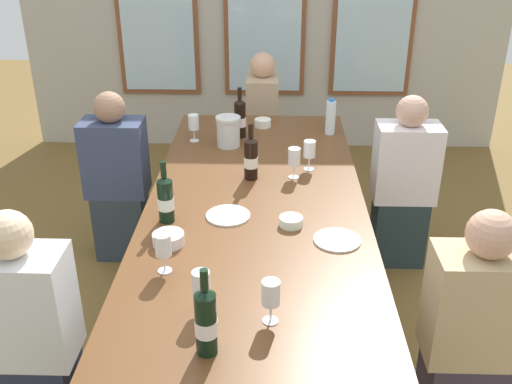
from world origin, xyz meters
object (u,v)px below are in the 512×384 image
Objects in this scene: water_bottle at (331,117)px; tasting_bowl_1 at (168,239)px; wine_glass_4 at (271,294)px; seated_person_1 at (403,187)px; wine_glass_0 at (201,285)px; seated_person_4 at (262,127)px; wine_glass_1 at (294,157)px; wine_bottle_0 at (251,158)px; seated_person_0 at (118,182)px; wine_bottle_1 at (240,118)px; dining_table at (255,219)px; seated_person_2 at (29,339)px; wine_glass_5 at (194,123)px; white_plate_0 at (228,215)px; seated_person_3 at (470,339)px; wine_bottle_3 at (206,321)px; tasting_bowl_2 at (291,221)px; metal_pitcher at (228,131)px; wine_glass_2 at (163,247)px; tasting_bowl_0 at (263,123)px; white_plate_1 at (337,240)px; wine_bottle_2 at (166,199)px; wine_glass_3 at (310,150)px.

tasting_bowl_1 is at bearing -120.40° from water_bottle.
wine_glass_4 is 0.16× the size of seated_person_1.
wine_glass_0 is at bearing -108.38° from water_bottle.
wine_glass_1 is at bearing -81.83° from seated_person_4.
seated_person_0 reaches higher than wine_bottle_0.
wine_bottle_1 is at bearing 98.39° from wine_bottle_0.
dining_table is 1.18m from seated_person_2.
wine_glass_5 is (-0.38, 0.56, -0.01)m from wine_bottle_0.
seated_person_3 is at bearing -30.92° from white_plate_0.
wine_glass_0 is (-0.04, 0.22, -0.01)m from wine_bottle_3.
wine_glass_0 and wine_glass_5 have the same top height.
metal_pitcher is at bearing 110.11° from tasting_bowl_2.
wine_bottle_0 is at bearing 70.75° from wine_glass_2.
metal_pitcher is 0.57× the size of wine_bottle_3.
seated_person_4 is (0.04, 1.41, -0.34)m from wine_bottle_0.
metal_pitcher is 0.60× the size of wine_bottle_0.
wine_bottle_1 is at bearing 68.85° from metal_pitcher.
wine_bottle_1 is 2.29× the size of tasting_bowl_1.
tasting_bowl_1 is 0.59× the size of water_bottle.
tasting_bowl_0 is 0.79× the size of tasting_bowl_1.
white_plate_1 is at bearing -39.37° from seated_person_0.
wine_glass_2 is at bearing -122.63° from dining_table.
tasting_bowl_0 is at bearing -88.68° from seated_person_4.
wine_glass_0 is 1.13m from seated_person_3.
white_plate_0 is 1.15m from seated_person_0.
seated_person_0 is 1.36m from seated_person_4.
wine_bottle_0 is at bearing -55.50° from wine_glass_5.
tasting_bowl_1 reaches higher than white_plate_0.
tasting_bowl_2 is 0.64× the size of wine_glass_1.
tasting_bowl_2 is at bearing -69.89° from metal_pitcher.
wine_glass_1 is at bearing 62.23° from dining_table.
seated_person_2 is 2.68m from seated_person_4.
tasting_bowl_0 is (0.01, 1.20, 0.08)m from dining_table.
seated_person_3 is at bearing -48.72° from wine_bottle_0.
wine_glass_0 is (0.02, -1.66, 0.02)m from metal_pitcher.
dining_table is at bearing 57.37° from wine_glass_2.
seated_person_0 is 2.30m from seated_person_3.
wine_glass_0 is at bearing -89.32° from metal_pitcher.
tasting_bowl_0 is 2.08m from wine_glass_4.
wine_glass_1 is (-0.26, -0.69, 0.01)m from water_bottle.
wine_glass_1 is (0.62, 0.51, 0.00)m from wine_bottle_2.
white_plate_0 is 0.72m from wine_glass_3.
white_plate_1 is 0.77m from wine_glass_0.
seated_person_3 is (0.88, -1.90, -0.24)m from tasting_bowl_0.
wine_glass_2 is 1.45m from seated_person_0.
seated_person_2 is at bearing -105.88° from wine_glass_5.
tasting_bowl_1 is at bearing -100.38° from wine_bottle_1.
wine_bottle_0 is 1.45m from seated_person_4.
white_plate_0 is 0.36m from tasting_bowl_1.
wine_bottle_1 reaches higher than tasting_bowl_1.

